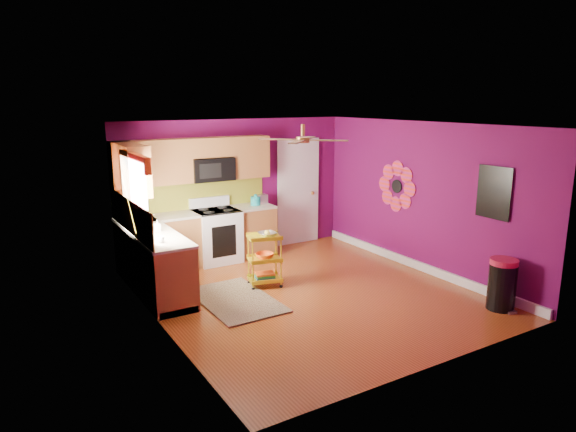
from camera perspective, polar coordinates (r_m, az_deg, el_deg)
ground at (r=7.80m, az=2.35°, el=-8.59°), size 5.00×5.00×0.00m
room_envelope at (r=7.38m, az=2.64°, el=3.34°), size 4.54×5.04×2.52m
lower_cabinets at (r=8.65m, az=-11.86°, el=-3.64°), size 2.81×2.31×0.94m
electric_range at (r=9.23m, az=-7.95°, el=-2.12°), size 0.76×0.66×1.13m
upper_cabinetry at (r=8.74m, az=-12.41°, el=5.66°), size 2.80×2.30×1.26m
left_window at (r=7.41m, az=-16.71°, el=3.66°), size 0.08×1.35×1.08m
panel_door at (r=10.23m, az=1.12°, el=2.59°), size 0.95×0.11×2.15m
right_wall_art at (r=8.58m, az=16.27°, el=2.91°), size 0.04×2.74×1.04m
ceiling_fan at (r=7.45m, az=1.66°, el=8.54°), size 1.01×1.01×0.26m
shag_rug at (r=7.57m, az=-5.82°, el=-9.25°), size 0.99×1.59×0.02m
rolling_cart at (r=7.95m, az=-2.56°, el=-4.64°), size 0.57×0.48×0.90m
trash_can at (r=7.72m, az=22.69°, el=-7.01°), size 0.47×0.47×0.72m
teal_kettle at (r=9.46m, az=-3.63°, el=1.71°), size 0.18×0.18×0.21m
toaster at (r=9.55m, az=-3.02°, el=1.86°), size 0.22×0.15×0.18m
soap_bottle_a at (r=7.81m, az=-14.30°, el=-1.06°), size 0.08×0.08×0.17m
soap_bottle_b at (r=7.99m, az=-15.11°, el=-0.79°), size 0.13×0.13×0.17m
counter_dish at (r=8.37m, az=-16.28°, el=-0.65°), size 0.24×0.24×0.06m
counter_cup at (r=7.21m, az=-14.00°, el=-2.55°), size 0.11×0.11×0.09m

